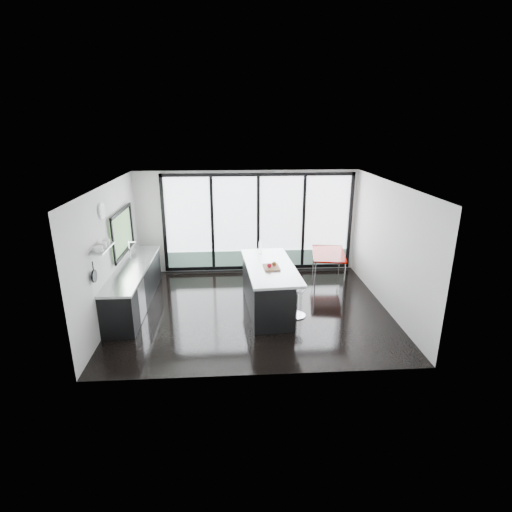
{
  "coord_description": "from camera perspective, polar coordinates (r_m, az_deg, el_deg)",
  "views": [
    {
      "loc": [
        -0.45,
        -8.16,
        3.99
      ],
      "look_at": [
        0.1,
        0.3,
        1.15
      ],
      "focal_mm": 28.0,
      "sensor_mm": 36.0,
      "label": 1
    }
  ],
  "objects": [
    {
      "name": "wall_left",
      "position": [
        9.13,
        -19.63,
        2.0
      ],
      "size": [
        0.26,
        5.0,
        2.8
      ],
      "color": "silver",
      "rests_on": "ground"
    },
    {
      "name": "red_table",
      "position": [
        10.7,
        10.23,
        -1.49
      ],
      "size": [
        1.04,
        1.54,
        0.76
      ],
      "primitive_type": "cube",
      "rotation": [
        0.0,
        0.0,
        -0.17
      ],
      "color": "#850600",
      "rests_on": "floor"
    },
    {
      "name": "ceiling",
      "position": [
        8.26,
        -0.57,
        10.23
      ],
      "size": [
        6.0,
        5.0,
        0.0
      ],
      "primitive_type": "cube",
      "color": "white",
      "rests_on": "wall_back"
    },
    {
      "name": "bar_stool_far",
      "position": [
        9.58,
        3.69,
        -4.02
      ],
      "size": [
        0.47,
        0.47,
        0.65
      ],
      "primitive_type": "cylinder",
      "rotation": [
        0.0,
        0.0,
        -0.16
      ],
      "color": "silver",
      "rests_on": "floor"
    },
    {
      "name": "wall_back",
      "position": [
        10.99,
        0.16,
        4.2
      ],
      "size": [
        6.0,
        0.09,
        2.8
      ],
      "color": "silver",
      "rests_on": "ground"
    },
    {
      "name": "floor",
      "position": [
        9.09,
        -0.51,
        -7.5
      ],
      "size": [
        6.0,
        5.0,
        0.0
      ],
      "primitive_type": "cube",
      "color": "black",
      "rests_on": "ground"
    },
    {
      "name": "wall_front",
      "position": [
        6.24,
        0.75,
        -6.01
      ],
      "size": [
        6.0,
        0.0,
        2.8
      ],
      "primitive_type": "cube",
      "color": "silver",
      "rests_on": "ground"
    },
    {
      "name": "bar_stool_near",
      "position": [
        8.67,
        5.81,
        -6.63
      ],
      "size": [
        0.52,
        0.52,
        0.64
      ],
      "primitive_type": "cylinder",
      "rotation": [
        0.0,
        0.0,
        0.35
      ],
      "color": "silver",
      "rests_on": "floor"
    },
    {
      "name": "island",
      "position": [
        8.94,
        1.49,
        -4.37
      ],
      "size": [
        1.2,
        2.54,
        1.32
      ],
      "color": "black",
      "rests_on": "floor"
    },
    {
      "name": "counter_cabinets",
      "position": [
        9.52,
        -16.98,
        -4.07
      ],
      "size": [
        0.69,
        3.24,
        1.36
      ],
      "color": "black",
      "rests_on": "floor"
    },
    {
      "name": "wall_right",
      "position": [
        9.23,
        18.41,
        1.25
      ],
      "size": [
        0.0,
        5.0,
        2.8
      ],
      "primitive_type": "cube",
      "color": "silver",
      "rests_on": "ground"
    }
  ]
}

